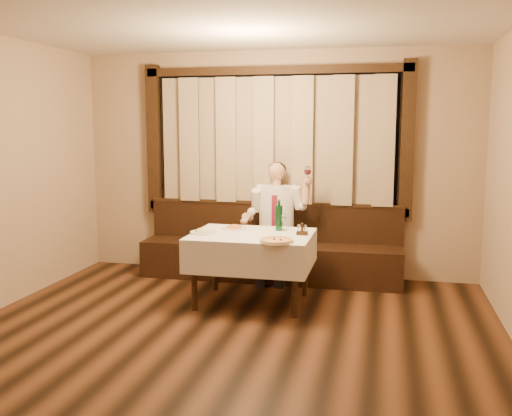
% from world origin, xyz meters
% --- Properties ---
extents(room, '(5.01, 6.01, 2.81)m').
position_xyz_m(room, '(-0.00, 0.97, 1.50)').
color(room, black).
rests_on(room, ground).
extents(banquette, '(3.20, 0.61, 0.94)m').
position_xyz_m(banquette, '(0.00, 2.72, 0.31)').
color(banquette, black).
rests_on(banquette, ground).
extents(dining_table, '(1.27, 0.97, 0.76)m').
position_xyz_m(dining_table, '(0.00, 1.70, 0.65)').
color(dining_table, black).
rests_on(dining_table, ground).
extents(pizza, '(0.34, 0.34, 0.04)m').
position_xyz_m(pizza, '(0.34, 1.32, 0.77)').
color(pizza, white).
rests_on(pizza, dining_table).
extents(pasta_red, '(0.27, 0.27, 0.09)m').
position_xyz_m(pasta_red, '(-0.24, 1.90, 0.79)').
color(pasta_red, white).
rests_on(pasta_red, dining_table).
extents(pasta_cream, '(0.29, 0.29, 0.10)m').
position_xyz_m(pasta_cream, '(-0.50, 1.61, 0.80)').
color(pasta_cream, white).
rests_on(pasta_cream, dining_table).
extents(green_bottle, '(0.07, 0.07, 0.34)m').
position_xyz_m(green_bottle, '(0.25, 1.94, 0.90)').
color(green_bottle, '#125624').
rests_on(green_bottle, dining_table).
extents(table_wine_glass, '(0.07, 0.07, 0.18)m').
position_xyz_m(table_wine_glass, '(0.29, 1.93, 0.89)').
color(table_wine_glass, white).
rests_on(table_wine_glass, dining_table).
extents(cruet_caddy, '(0.12, 0.06, 0.12)m').
position_xyz_m(cruet_caddy, '(0.53, 1.74, 0.80)').
color(cruet_caddy, black).
rests_on(cruet_caddy, dining_table).
extents(seated_man, '(0.80, 0.60, 1.45)m').
position_xyz_m(seated_man, '(0.08, 2.63, 0.84)').
color(seated_man, black).
rests_on(seated_man, ground).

